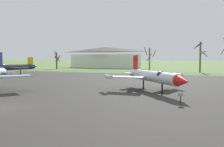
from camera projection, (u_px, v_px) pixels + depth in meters
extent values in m
cube|color=#383533|center=(93.00, 87.00, 36.82)|extent=(102.09, 57.26, 0.05)
cube|color=#53723C|center=(153.00, 73.00, 68.48)|extent=(162.09, 12.00, 0.06)
cylinder|color=silver|center=(152.00, 76.00, 31.44)|extent=(8.60, 9.51, 1.33)
cone|color=red|center=(183.00, 81.00, 25.05)|extent=(2.20, 2.26, 1.22)
cylinder|color=black|center=(133.00, 73.00, 37.16)|extent=(1.18, 1.16, 0.93)
ellipsoid|color=#19232D|center=(161.00, 75.00, 29.34)|extent=(0.90, 1.70, 0.85)
cube|color=silver|center=(127.00, 77.00, 31.91)|extent=(4.47, 2.40, 0.12)
cube|color=silver|center=(167.00, 76.00, 33.63)|extent=(2.90, 4.65, 0.12)
cylinder|color=silver|center=(108.00, 77.00, 32.03)|extent=(1.78, 1.92, 0.50)
cylinder|color=silver|center=(178.00, 75.00, 35.06)|extent=(1.78, 1.92, 0.50)
cube|color=red|center=(135.00, 62.00, 36.36)|extent=(1.00, 1.11, 1.97)
cube|color=silver|center=(129.00, 73.00, 36.01)|extent=(1.91, 1.89, 0.12)
cube|color=silver|center=(142.00, 73.00, 36.61)|extent=(1.91, 1.89, 0.12)
cylinder|color=black|center=(162.00, 89.00, 29.11)|extent=(0.18, 0.18, 1.24)
cylinder|color=black|center=(143.00, 85.00, 33.93)|extent=(0.18, 0.18, 1.24)
cylinder|color=black|center=(180.00, 101.00, 22.71)|extent=(0.08, 0.08, 0.78)
cube|color=white|center=(181.00, 94.00, 22.68)|extent=(0.50, 0.37, 0.34)
cylinder|color=#33383D|center=(10.00, 67.00, 59.99)|extent=(5.15, 11.16, 1.32)
cylinder|color=black|center=(33.00, 67.00, 64.29)|extent=(1.11, 1.00, 0.92)
ellipsoid|color=#19232D|center=(2.00, 66.00, 58.66)|extent=(0.98, 1.85, 0.93)
cube|color=#33383D|center=(8.00, 67.00, 62.45)|extent=(4.63, 4.33, 0.12)
cube|color=#33383D|center=(19.00, 68.00, 58.71)|extent=(4.18, 2.41, 0.12)
cylinder|color=#33383D|center=(6.00, 67.00, 64.11)|extent=(1.18, 2.15, 0.49)
cylinder|color=#33383D|center=(24.00, 68.00, 57.54)|extent=(1.18, 2.15, 0.49)
cube|color=yellow|center=(30.00, 61.00, 63.65)|extent=(0.63, 1.38, 1.71)
cube|color=#33383D|center=(27.00, 66.00, 64.55)|extent=(2.39, 1.87, 0.12)
cube|color=#33383D|center=(33.00, 66.00, 62.75)|extent=(2.39, 1.87, 0.12)
cylinder|color=black|center=(0.00, 73.00, 58.26)|extent=(0.18, 0.18, 1.23)
cylinder|color=black|center=(20.00, 72.00, 61.88)|extent=(0.18, 0.18, 1.23)
cylinder|color=black|center=(3.00, 73.00, 35.33)|extent=(1.25, 1.13, 1.03)
cube|color=#8EA3B2|center=(11.00, 76.00, 30.59)|extent=(4.55, 5.37, 0.14)
cube|color=#8EA3B2|center=(8.00, 72.00, 34.31)|extent=(2.14, 1.92, 0.14)
cylinder|color=brown|center=(57.00, 61.00, 90.13)|extent=(0.57, 0.57, 5.89)
cylinder|color=brown|center=(57.00, 58.00, 89.35)|extent=(1.48, 1.22, 1.06)
cylinder|color=brown|center=(57.00, 59.00, 89.29)|extent=(1.45, 1.79, 2.29)
cylinder|color=brown|center=(58.00, 59.00, 90.46)|extent=(1.41, 1.03, 1.38)
cylinder|color=brown|center=(55.00, 52.00, 89.84)|extent=(0.93, 1.17, 1.42)
cylinder|color=brown|center=(58.00, 57.00, 90.92)|extent=(2.11, 0.36, 1.65)
cylinder|color=brown|center=(150.00, 60.00, 72.38)|extent=(0.37, 0.37, 6.94)
cylinder|color=brown|center=(149.00, 57.00, 72.99)|extent=(1.46, 0.72, 2.24)
cylinder|color=brown|center=(146.00, 51.00, 72.00)|extent=(1.58, 2.15, 2.39)
cylinder|color=brown|center=(154.00, 54.00, 72.46)|extent=(1.60, 2.46, 1.92)
cylinder|color=brown|center=(200.00, 57.00, 71.60)|extent=(0.48, 0.48, 8.61)
cylinder|color=brown|center=(203.00, 53.00, 70.25)|extent=(2.28, 1.95, 2.19)
cylinder|color=brown|center=(198.00, 46.00, 72.63)|extent=(2.35, 1.65, 1.59)
cylinder|color=brown|center=(203.00, 53.00, 72.00)|extent=(1.77, 1.42, 1.24)
cylinder|color=brown|center=(199.00, 45.00, 72.13)|extent=(1.47, 1.34, 1.27)
cylinder|color=brown|center=(223.00, 52.00, 69.90)|extent=(1.03, 2.52, 1.66)
cube|color=silver|center=(105.00, 61.00, 104.21)|extent=(28.35, 9.99, 5.37)
pyramid|color=#4C4742|center=(105.00, 50.00, 103.91)|extent=(29.77, 10.49, 2.00)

